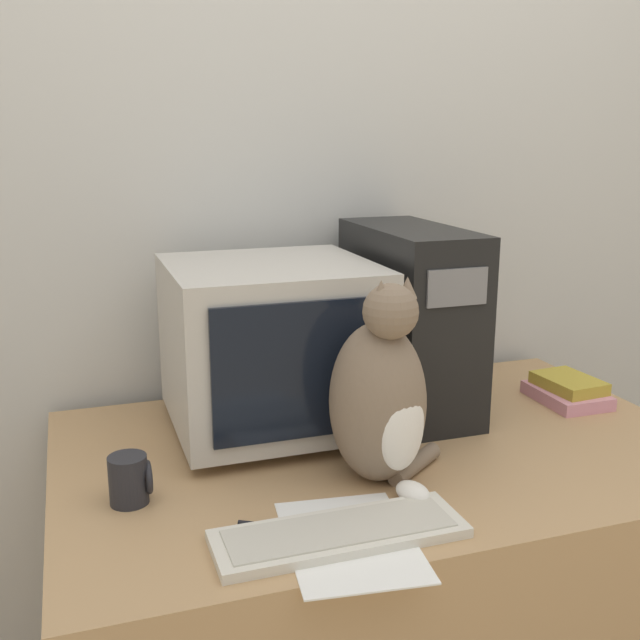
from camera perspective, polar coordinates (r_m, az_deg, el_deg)
The scene contains 10 objects.
wall_back at distance 1.99m, azimuth -0.70°, elevation 9.65°, with size 7.00×0.05×2.50m.
desk at distance 1.83m, azimuth 4.64°, elevation -20.25°, with size 1.38×0.88×0.75m.
crt_monitor at distance 1.67m, azimuth -3.73°, elevation -1.91°, with size 0.44×0.44×0.38m.
computer_tower at distance 1.81m, azimuth 6.80°, elevation 0.10°, with size 0.20×0.45×0.44m.
keyboard at distance 1.30m, azimuth 1.51°, elevation -15.94°, with size 0.43×0.14×0.02m.
cat at distance 1.43m, azimuth 4.67°, elevation -5.94°, with size 0.27×0.27×0.40m.
book_stack at distance 1.98m, azimuth 18.34°, elevation -5.12°, with size 0.14×0.20×0.06m.
pen at distance 1.33m, azimuth -3.01°, elevation -15.48°, with size 0.13×0.09×0.01m.
paper_sheet at distance 1.29m, azimuth 2.29°, elevation -16.42°, with size 0.24×0.32×0.00m.
mug at distance 1.43m, azimuth -14.26°, elevation -11.69°, with size 0.08×0.07×0.09m.
Camera 1 is at (-0.62, -0.94, 1.41)m, focal length 42.00 mm.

